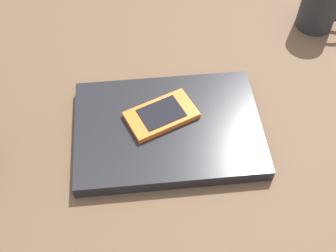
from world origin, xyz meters
TOP-DOWN VIEW (x-y plane):
  - desk_surface at (0.00, 0.00)cm, footprint 120.00×80.00cm
  - laptop_closed at (-5.05, -2.33)cm, footprint 35.31×29.64cm
  - cell_phone_on_laptop at (-6.48, -0.98)cm, footprint 12.54×12.09cm
  - coffee_mug at (17.84, 30.77)cm, footprint 10.88×7.31cm

SIDE VIEW (x-z plane):
  - desk_surface at x=0.00cm, z-range 0.00..3.00cm
  - laptop_closed at x=-5.05cm, z-range 3.00..5.33cm
  - cell_phone_on_laptop at x=-6.48cm, z-range 5.30..6.41cm
  - coffee_mug at x=17.84cm, z-range 3.00..12.69cm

